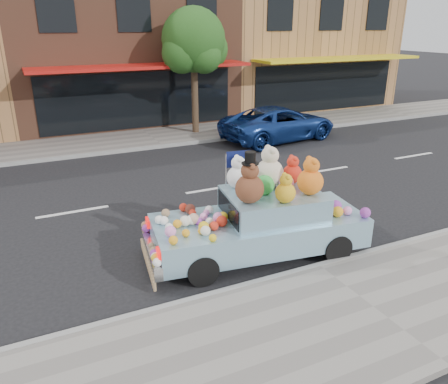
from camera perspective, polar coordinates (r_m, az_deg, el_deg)
ground at (r=12.82m, az=-1.22°, el=0.43°), size 120.00×120.00×0.00m
near_sidewalk at (r=7.97m, az=18.87°, el=-14.30°), size 60.00×3.00×0.12m
far_sidewalk at (r=18.67m, az=-9.46°, el=7.00°), size 60.00×3.00×0.12m
near_kerb at (r=8.89m, az=12.23°, el=-9.55°), size 60.00×0.12×0.13m
far_kerb at (r=17.27m, az=-8.05°, el=5.95°), size 60.00×0.12×0.13m
storefront_mid at (r=23.46m, az=-13.98°, el=18.40°), size 10.00×9.80×7.30m
storefront_right at (r=27.34m, az=8.16°, el=19.09°), size 10.00×9.80×7.30m
street_tree at (r=18.83m, az=-3.96°, el=18.55°), size 3.00×2.70×5.22m
car_blue at (r=18.33m, az=7.18°, el=8.90°), size 5.26×2.98×1.39m
art_car at (r=8.96m, az=4.74°, el=-3.43°), size 4.68×2.33×2.35m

